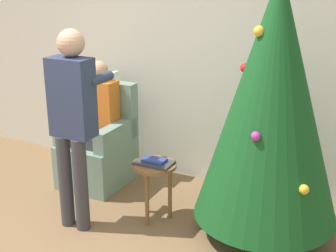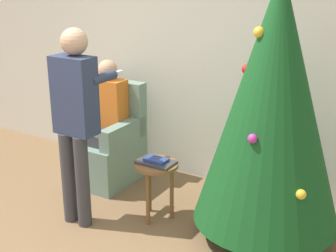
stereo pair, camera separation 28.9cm
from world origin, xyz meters
name	(u,v)px [view 1 (the left image)]	position (x,y,z in m)	size (l,w,h in m)	color
wall_back	(170,50)	(0.00, 2.23, 1.35)	(8.00, 0.06, 2.70)	beige
christmas_tree	(272,100)	(1.29, 1.42, 1.18)	(1.18, 1.18, 2.18)	brown
armchair	(99,149)	(-0.54, 1.67, 0.36)	(0.61, 0.70, 1.03)	gray
person_seated	(96,118)	(-0.54, 1.64, 0.71)	(0.36, 0.46, 1.28)	#38383D
person_standing	(73,114)	(-0.21, 0.86, 1.01)	(0.39, 0.57, 1.71)	#38383D
side_stool	(154,174)	(0.34, 1.23, 0.44)	(0.39, 0.39, 0.54)	brown
laptop	(154,163)	(0.34, 1.23, 0.55)	(0.32, 0.21, 0.02)	#38383D
book	(154,160)	(0.34, 1.23, 0.57)	(0.20, 0.13, 0.02)	navy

